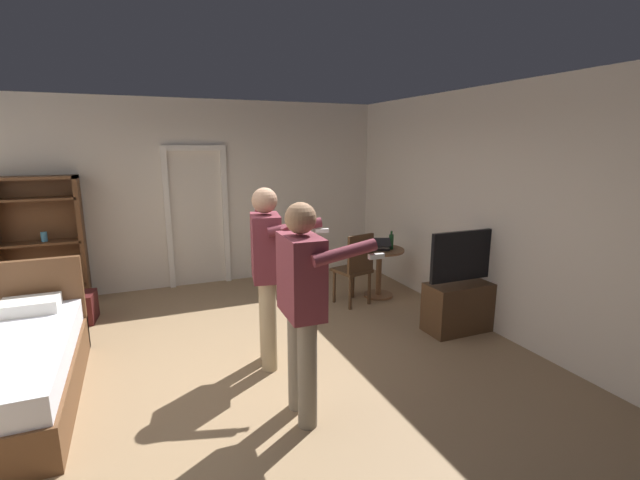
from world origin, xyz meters
TOP-DOWN VIEW (x-y plane):
  - ground_plane at (0.00, 0.00)m, footprint 6.75×6.75m
  - wall_back at (0.00, 3.13)m, footprint 6.21×0.12m
  - wall_right at (3.05, 0.00)m, footprint 0.12×6.37m
  - doorway_frame at (0.08, 3.05)m, footprint 0.93×0.08m
  - bookshelf at (-1.96, 2.90)m, footprint 1.03×0.32m
  - tv_flatscreen at (2.69, 0.08)m, footprint 0.99×0.40m
  - side_table at (2.36, 1.48)m, footprint 0.70×0.70m
  - laptop at (2.31, 1.44)m, footprint 0.42×0.42m
  - bottle_on_table at (2.50, 1.40)m, footprint 0.06×0.06m
  - wooden_chair at (1.89, 1.29)m, footprint 0.51×0.51m
  - person_blue_shirt at (0.36, -0.79)m, footprint 0.67×0.62m
  - person_striped_shirt at (0.36, 0.15)m, footprint 0.66×0.65m
  - suitcase_dark at (-1.58, 2.08)m, footprint 0.55×0.45m

SIDE VIEW (x-z plane):
  - ground_plane at x=0.00m, z-range 0.00..0.00m
  - suitcase_dark at x=-1.58m, z-range 0.00..0.36m
  - tv_flatscreen at x=2.69m, z-range -0.23..0.97m
  - side_table at x=2.36m, z-range 0.13..0.83m
  - wooden_chair at x=1.89m, z-range 0.05..1.04m
  - laptop at x=2.31m, z-range 0.67..0.84m
  - bottle_on_table at x=2.50m, z-range 0.68..0.94m
  - bookshelf at x=-1.96m, z-range 0.07..1.82m
  - person_blue_shirt at x=0.36m, z-range 0.15..1.89m
  - person_striped_shirt at x=0.36m, z-range 0.14..1.90m
  - doorway_frame at x=0.08m, z-range 0.16..2.29m
  - wall_back at x=0.00m, z-range 0.00..2.80m
  - wall_right at x=3.05m, z-range 0.00..2.80m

